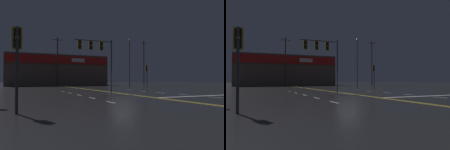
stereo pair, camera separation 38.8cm
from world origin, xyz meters
TOP-DOWN VIEW (x-y plane):
  - ground_plane at (0.00, 0.00)m, footprint 200.00×200.00m
  - road_markings at (0.87, -1.03)m, footprint 14.02×60.00m
  - traffic_signal_median at (-2.17, 2.24)m, footprint 4.37×0.36m
  - traffic_signal_corner_southwest at (-10.34, -9.80)m, footprint 0.42×0.36m
  - traffic_signal_corner_northeast at (10.13, 10.88)m, footprint 0.42×0.36m
  - streetlight_far_left at (12.19, 20.33)m, footprint 0.56×0.56m
  - building_backdrop at (0.00, 36.78)m, footprint 24.21×10.23m
  - utility_pole_row at (0.38, 30.57)m, footprint 47.70×0.26m

SIDE VIEW (x-z plane):
  - ground_plane at x=0.00m, z-range 0.00..0.00m
  - road_markings at x=0.87m, z-range 0.00..0.01m
  - traffic_signal_corner_southwest at x=-10.34m, z-range 0.88..4.63m
  - traffic_signal_corner_northeast at x=10.13m, z-range 0.92..4.83m
  - building_backdrop at x=0.00m, z-range 0.01..7.55m
  - traffic_signal_median at x=-2.17m, z-range 1.70..7.64m
  - utility_pole_row at x=0.38m, z-range -0.15..11.90m
  - streetlight_far_left at x=12.19m, z-range 1.34..11.53m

